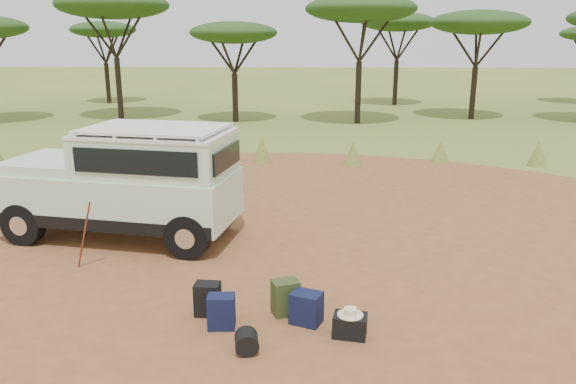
{
  "coord_description": "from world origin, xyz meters",
  "views": [
    {
      "loc": [
        1.4,
        -9.58,
        4.06
      ],
      "look_at": [
        1.08,
        1.47,
        1.0
      ],
      "focal_mm": 35.0,
      "sensor_mm": 36.0,
      "label": 1
    }
  ],
  "objects_px": {
    "duffel_navy": "(306,308)",
    "hard_case": "(350,326)",
    "walking_staff": "(84,235)",
    "safari_vehicle": "(128,185)",
    "backpack_black": "(208,299)",
    "backpack_olive": "(286,298)",
    "backpack_navy": "(221,312)"
  },
  "relations": [
    {
      "from": "backpack_navy",
      "to": "duffel_navy",
      "type": "xyz_separation_m",
      "value": [
        1.22,
        0.17,
        -0.01
      ]
    },
    {
      "from": "backpack_black",
      "to": "backpack_olive",
      "type": "bearing_deg",
      "value": 6.98
    },
    {
      "from": "safari_vehicle",
      "to": "backpack_black",
      "type": "xyz_separation_m",
      "value": [
        2.16,
        -3.35,
        -0.88
      ]
    },
    {
      "from": "safari_vehicle",
      "to": "hard_case",
      "type": "bearing_deg",
      "value": -32.09
    },
    {
      "from": "backpack_black",
      "to": "backpack_navy",
      "type": "xyz_separation_m",
      "value": [
        0.26,
        -0.39,
        -0.0
      ]
    },
    {
      "from": "safari_vehicle",
      "to": "backpack_navy",
      "type": "bearing_deg",
      "value": -46.42
    },
    {
      "from": "duffel_navy",
      "to": "hard_case",
      "type": "xyz_separation_m",
      "value": [
        0.61,
        -0.36,
        -0.08
      ]
    },
    {
      "from": "walking_staff",
      "to": "hard_case",
      "type": "height_order",
      "value": "walking_staff"
    },
    {
      "from": "safari_vehicle",
      "to": "backpack_black",
      "type": "relative_size",
      "value": 9.96
    },
    {
      "from": "walking_staff",
      "to": "duffel_navy",
      "type": "relative_size",
      "value": 2.77
    },
    {
      "from": "safari_vehicle",
      "to": "duffel_navy",
      "type": "relative_size",
      "value": 10.54
    },
    {
      "from": "walking_staff",
      "to": "backpack_black",
      "type": "xyz_separation_m",
      "value": [
        2.49,
        -1.68,
        -0.39
      ]
    },
    {
      "from": "safari_vehicle",
      "to": "duffel_navy",
      "type": "xyz_separation_m",
      "value": [
        3.65,
        -3.57,
        -0.9
      ]
    },
    {
      "from": "backpack_olive",
      "to": "hard_case",
      "type": "bearing_deg",
      "value": -55.35
    },
    {
      "from": "duffel_navy",
      "to": "backpack_black",
      "type": "bearing_deg",
      "value": -165.1
    },
    {
      "from": "safari_vehicle",
      "to": "duffel_navy",
      "type": "distance_m",
      "value": 5.18
    },
    {
      "from": "backpack_navy",
      "to": "duffel_navy",
      "type": "distance_m",
      "value": 1.23
    },
    {
      "from": "duffel_navy",
      "to": "hard_case",
      "type": "height_order",
      "value": "duffel_navy"
    },
    {
      "from": "backpack_black",
      "to": "backpack_navy",
      "type": "relative_size",
      "value": 1.01
    },
    {
      "from": "backpack_black",
      "to": "backpack_navy",
      "type": "height_order",
      "value": "backpack_black"
    },
    {
      "from": "backpack_olive",
      "to": "hard_case",
      "type": "height_order",
      "value": "backpack_olive"
    },
    {
      "from": "walking_staff",
      "to": "duffel_navy",
      "type": "bearing_deg",
      "value": -95.6
    },
    {
      "from": "walking_staff",
      "to": "hard_case",
      "type": "relative_size",
      "value": 2.91
    },
    {
      "from": "backpack_navy",
      "to": "backpack_black",
      "type": "bearing_deg",
      "value": 121.4
    },
    {
      "from": "hard_case",
      "to": "safari_vehicle",
      "type": "bearing_deg",
      "value": 148.0
    },
    {
      "from": "safari_vehicle",
      "to": "hard_case",
      "type": "distance_m",
      "value": 5.87
    },
    {
      "from": "backpack_olive",
      "to": "walking_staff",
      "type": "bearing_deg",
      "value": 135.1
    },
    {
      "from": "safari_vehicle",
      "to": "backpack_black",
      "type": "height_order",
      "value": "safari_vehicle"
    },
    {
      "from": "safari_vehicle",
      "to": "hard_case",
      "type": "xyz_separation_m",
      "value": [
        4.26,
        -3.93,
        -0.97
      ]
    },
    {
      "from": "walking_staff",
      "to": "backpack_black",
      "type": "relative_size",
      "value": 2.62
    },
    {
      "from": "walking_staff",
      "to": "backpack_black",
      "type": "height_order",
      "value": "walking_staff"
    },
    {
      "from": "safari_vehicle",
      "to": "backpack_olive",
      "type": "distance_m",
      "value": 4.77
    }
  ]
}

